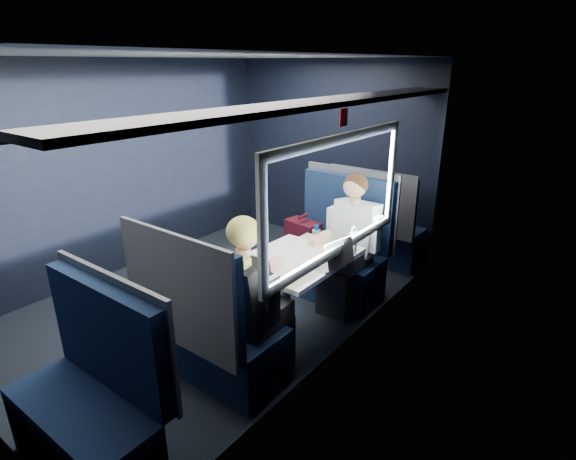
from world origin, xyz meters
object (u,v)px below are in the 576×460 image
Objects in this scene: seat_row_front at (377,229)px; bottle_small at (353,242)px; seat_row_back at (93,404)px; seat_bay_near at (334,253)px; woman at (250,294)px; table at (301,266)px; laptop at (333,259)px; cup at (353,243)px; seat_bay_far at (210,331)px; man at (350,237)px.

seat_row_front is 4.90× the size of bottle_small.
seat_bay_near is at bearing 90.44° from seat_row_back.
seat_row_front is 0.88× the size of woman.
table is at bearing -76.87° from seat_bay_near.
bottle_small is (-0.00, 0.31, 0.04)m from laptop.
seat_row_front is at bearing 90.00° from seat_row_back.
laptop is (0.23, 0.72, 0.07)m from woman.
seat_bay_near is at bearing -91.27° from seat_row_front.
cup is at bearing 78.96° from seat_row_back.
seat_row_back is at bearing -89.56° from seat_bay_near.
bottle_small is (0.48, 1.20, 0.43)m from seat_bay_far.
seat_bay_near reaches higher than cup.
table is 0.76× the size of woman.
laptop is at bearing -89.55° from bottle_small.
man is (0.25, -1.10, 0.31)m from seat_row_front.
table is at bearing -84.20° from seat_row_front.
cup is (-0.05, 0.40, -0.01)m from laptop.
seat_row_back is (0.00, -3.59, 0.00)m from seat_row_front.
woman reaches higher than seat_bay_far.
woman is (0.25, -2.50, 0.32)m from seat_row_front.
man is 0.34m from cup.
seat_bay_near is 12.88× the size of cup.
seat_row_front reaches higher than table.
seat_bay_near is at bearing 99.73° from woman.
seat_row_back is 11.86× the size of cup.
woman is (0.07, -0.71, 0.06)m from table.
seat_row_back is 2.22m from bottle_small.
seat_bay_near reaches higher than seat_row_front.
cup is at bearing -45.21° from seat_bay_near.
seat_bay_far is 1.09× the size of seat_row_front.
bottle_small is (0.48, -1.47, 0.44)m from seat_row_front.
seat_row_back is 0.88× the size of man.
seat_row_front is (0.02, 0.93, -0.01)m from seat_bay_near.
woman is 13.51× the size of cup.
seat_row_front is at bearing 95.80° from table.
seat_bay_near is 1.09× the size of seat_row_back.
man is 0.46m from bottle_small.
cup is (0.25, 0.42, 0.13)m from table.
seat_bay_near is at bearing 103.13° from table.
cup is at bearing 71.51° from seat_bay_far.
man is 1.41m from woman.
seat_bay_near is 3.70× the size of laptop.
seat_row_front is 11.86× the size of cup.
table is 0.33m from laptop.
laptop reaches higher than cup.
seat_row_front is at bearing 107.35° from cup.
cup is at bearing 59.07° from table.
man is (0.27, -0.17, 0.29)m from seat_bay_near.
seat_row_front is 3.41× the size of laptop.
seat_bay_near and seat_bay_far have the same top height.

